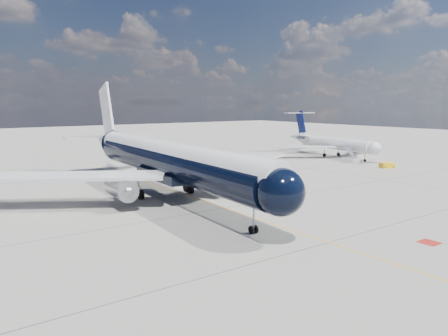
{
  "coord_description": "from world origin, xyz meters",
  "views": [
    {
      "loc": [
        -28.0,
        -28.4,
        11.68
      ],
      "look_at": [
        2.0,
        12.79,
        4.0
      ],
      "focal_mm": 35.0,
      "sensor_mm": 36.0,
      "label": 1
    }
  ],
  "objects_px": {
    "main_airliner": "(164,159)",
    "boarding_stair": "(350,159)",
    "regional_jet": "(329,142)",
    "service_tug": "(387,165)"
  },
  "relations": [
    {
      "from": "main_airliner",
      "to": "service_tug",
      "type": "height_order",
      "value": "main_airliner"
    },
    {
      "from": "service_tug",
      "to": "boarding_stair",
      "type": "bearing_deg",
      "value": 104.7
    },
    {
      "from": "regional_jet",
      "to": "service_tug",
      "type": "bearing_deg",
      "value": -96.81
    },
    {
      "from": "regional_jet",
      "to": "boarding_stair",
      "type": "xyz_separation_m",
      "value": [
        -4.45,
        -9.3,
        -2.52
      ]
    },
    {
      "from": "main_airliner",
      "to": "regional_jet",
      "type": "xyz_separation_m",
      "value": [
        48.99,
        15.51,
        -1.57
      ]
    },
    {
      "from": "regional_jet",
      "to": "boarding_stair",
      "type": "distance_m",
      "value": 10.61
    },
    {
      "from": "boarding_stair",
      "to": "main_airliner",
      "type": "bearing_deg",
      "value": -174.32
    },
    {
      "from": "main_airliner",
      "to": "boarding_stair",
      "type": "distance_m",
      "value": 45.16
    },
    {
      "from": "regional_jet",
      "to": "boarding_stair",
      "type": "relative_size",
      "value": 9.31
    },
    {
      "from": "main_airliner",
      "to": "boarding_stair",
      "type": "relative_size",
      "value": 16.77
    }
  ]
}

